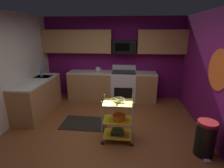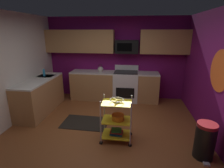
# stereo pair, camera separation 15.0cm
# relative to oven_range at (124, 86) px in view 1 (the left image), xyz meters

# --- Properties ---
(floor) EXTENTS (4.40, 4.80, 0.04)m
(floor) POSITION_rel_oven_range_xyz_m (-0.37, -2.10, -0.50)
(floor) COLOR brown
(floor) RESTS_ON ground
(wall_back) EXTENTS (4.52, 0.06, 2.60)m
(wall_back) POSITION_rel_oven_range_xyz_m (-0.37, 0.33, 0.82)
(wall_back) COLOR #6B1156
(wall_back) RESTS_ON ground
(wall_right) EXTENTS (0.06, 4.80, 2.60)m
(wall_right) POSITION_rel_oven_range_xyz_m (1.86, -2.10, 0.82)
(wall_right) COLOR #6B1156
(wall_right) RESTS_ON ground
(wall_flower_decal) EXTENTS (0.00, 0.79, 0.79)m
(wall_flower_decal) POSITION_rel_oven_range_xyz_m (1.83, -1.97, 0.97)
(wall_flower_decal) COLOR #E5591E
(counter_run) EXTENTS (3.59, 2.32, 0.92)m
(counter_run) POSITION_rel_oven_range_xyz_m (-1.11, -0.45, -0.01)
(counter_run) COLOR #B27F4C
(counter_run) RESTS_ON ground
(oven_range) EXTENTS (0.76, 0.65, 1.10)m
(oven_range) POSITION_rel_oven_range_xyz_m (0.00, 0.00, 0.00)
(oven_range) COLOR white
(oven_range) RESTS_ON ground
(upper_cabinets) EXTENTS (4.40, 0.33, 0.70)m
(upper_cabinets) POSITION_rel_oven_range_xyz_m (-0.45, 0.13, 1.37)
(upper_cabinets) COLOR #B27F4C
(microwave) EXTENTS (0.70, 0.39, 0.40)m
(microwave) POSITION_rel_oven_range_xyz_m (-0.00, 0.10, 1.22)
(microwave) COLOR black
(rolling_cart) EXTENTS (0.64, 0.42, 0.91)m
(rolling_cart) POSITION_rel_oven_range_xyz_m (-0.05, -2.24, -0.02)
(rolling_cart) COLOR silver
(rolling_cart) RESTS_ON ground
(fruit_bowl) EXTENTS (0.27, 0.27, 0.07)m
(fruit_bowl) POSITION_rel_oven_range_xyz_m (-0.05, -2.24, 0.40)
(fruit_bowl) COLOR silver
(fruit_bowl) RESTS_ON rolling_cart
(mixing_bowl_large) EXTENTS (0.25, 0.25, 0.11)m
(mixing_bowl_large) POSITION_rel_oven_range_xyz_m (-0.02, -2.24, 0.04)
(mixing_bowl_large) COLOR orange
(mixing_bowl_large) RESTS_ON rolling_cart
(book_stack) EXTENTS (0.26, 0.20, 0.11)m
(book_stack) POSITION_rel_oven_range_xyz_m (-0.05, -2.24, -0.30)
(book_stack) COLOR #1E4C8C
(book_stack) RESTS_ON rolling_cart
(kettle) EXTENTS (0.21, 0.18, 0.26)m
(kettle) POSITION_rel_oven_range_xyz_m (-0.81, -0.00, 0.52)
(kettle) COLOR beige
(kettle) RESTS_ON counter_run
(dish_soap_bottle) EXTENTS (0.06, 0.06, 0.20)m
(dish_soap_bottle) POSITION_rel_oven_range_xyz_m (-2.29, -0.80, 0.54)
(dish_soap_bottle) COLOR #2D8CBF
(dish_soap_bottle) RESTS_ON counter_run
(trash_can) EXTENTS (0.34, 0.42, 0.66)m
(trash_can) POSITION_rel_oven_range_xyz_m (1.53, -2.55, -0.15)
(trash_can) COLOR black
(trash_can) RESTS_ON ground
(floor_rug) EXTENTS (1.11, 0.72, 0.01)m
(floor_rug) POSITION_rel_oven_range_xyz_m (-0.89, -1.65, -0.47)
(floor_rug) COLOR black
(floor_rug) RESTS_ON ground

